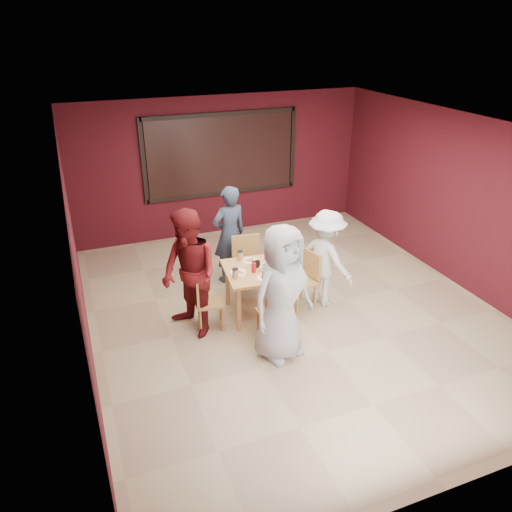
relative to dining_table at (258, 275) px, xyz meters
name	(u,v)px	position (x,y,z in m)	size (l,w,h in m)	color
floor	(293,311)	(0.53, -0.15, -0.66)	(7.00, 7.00, 0.00)	tan
window_blinds	(222,155)	(0.53, 3.30, 0.99)	(3.00, 0.02, 1.50)	black
dining_table	(258,275)	(0.00, 0.00, 0.00)	(1.06, 1.06, 0.91)	tan
chair_front	(275,312)	(-0.03, -0.76, -0.19)	(0.41, 0.41, 0.84)	#AE8343
chair_back	(247,261)	(0.11, 0.73, -0.13)	(0.51, 0.51, 0.95)	#AE8343
chair_left	(205,299)	(-0.84, -0.06, -0.20)	(0.47, 0.47, 0.82)	#AE8343
chair_right	(304,276)	(0.76, -0.04, -0.15)	(0.52, 0.52, 0.91)	#AE8343
diner_front	(282,293)	(-0.09, -1.06, 0.27)	(0.92, 0.60, 1.88)	#A5A5A5
diner_back	(229,235)	(-0.04, 1.20, 0.18)	(0.62, 0.41, 1.69)	#2E3C52
diner_left	(190,274)	(-1.05, -0.10, 0.26)	(0.90, 0.70, 1.85)	maroon
diner_right	(326,259)	(1.10, -0.08, 0.11)	(1.01, 0.58, 1.56)	silver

